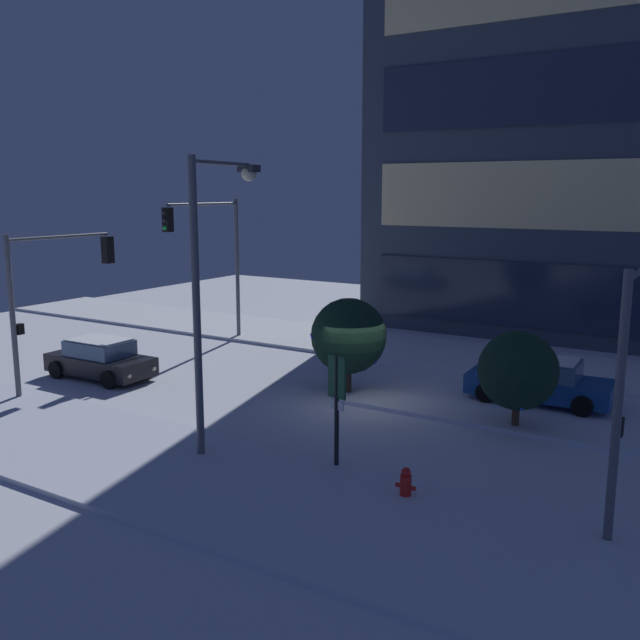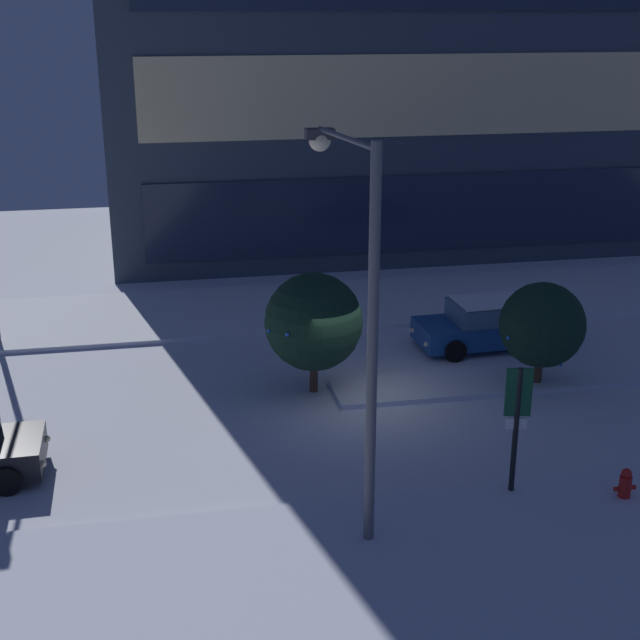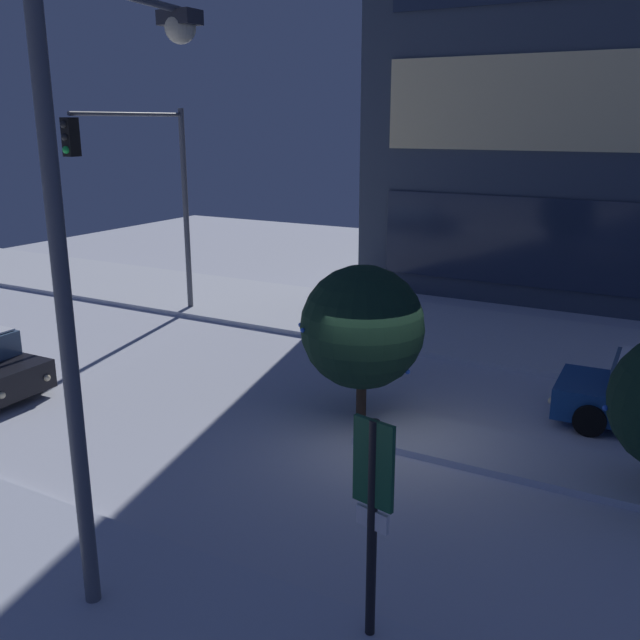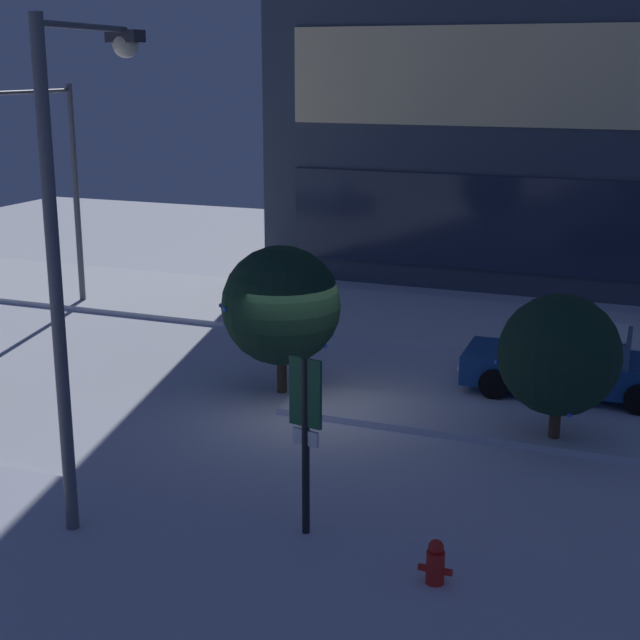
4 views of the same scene
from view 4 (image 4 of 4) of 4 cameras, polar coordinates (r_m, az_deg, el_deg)
ground at (r=20.56m, az=-0.54°, el=-5.26°), size 52.00×52.00×0.00m
curb_strip_near at (r=14.33m, az=-12.69°, el=-14.86°), size 52.00×5.20×0.14m
curb_strip_far at (r=27.53m, az=5.54°, el=0.09°), size 52.00×5.20×0.14m
median_strip at (r=19.73m, az=10.58°, el=-6.20°), size 9.00×1.80×0.14m
car_far at (r=21.99m, az=14.65°, el=-2.44°), size 4.78×2.18×1.49m
traffic_light_corner_far_left at (r=28.00m, az=-16.69°, el=9.20°), size 0.32×4.88×6.57m
street_lamp_arched at (r=14.99m, az=-14.18°, el=6.77°), size 0.80×3.15×7.80m
fire_hydrant at (r=13.78m, az=6.86°, el=-14.36°), size 0.48×0.26×0.80m
parking_info_sign at (r=14.39m, az=-0.86°, el=-6.31°), size 0.55×0.18×2.95m
decorated_tree_median at (r=18.65m, az=14.03°, el=-2.04°), size 2.32×2.34×2.96m
decorated_tree_left_of_median at (r=20.99m, az=-2.33°, el=0.87°), size 2.63×2.63×3.32m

